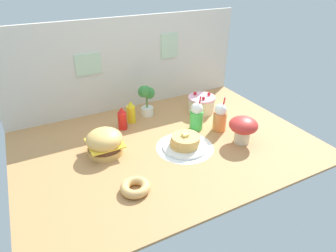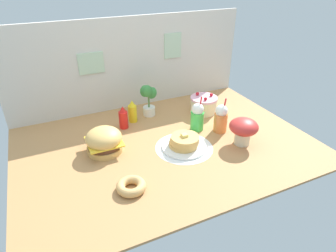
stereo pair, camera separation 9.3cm
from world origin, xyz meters
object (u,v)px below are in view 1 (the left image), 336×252
at_px(burger, 105,142).
at_px(mustard_bottle, 131,112).
at_px(pancake_stack, 185,142).
at_px(potted_plant, 147,99).
at_px(orange_float_cup, 220,117).
at_px(ketchup_bottle, 122,119).
at_px(donut_pink_glaze, 135,187).
at_px(mushroom_stool, 243,127).
at_px(layer_cake, 201,104).
at_px(cream_soda_cup, 196,116).

bearing_deg(burger, mustard_bottle, 46.31).
distance_m(pancake_stack, potted_plant, 0.70).
relative_size(burger, orange_float_cup, 0.88).
bearing_deg(ketchup_bottle, orange_float_cup, -28.85).
distance_m(ketchup_bottle, orange_float_cup, 0.89).
relative_size(donut_pink_glaze, potted_plant, 0.61).
height_order(orange_float_cup, potted_plant, potted_plant).
bearing_deg(donut_pink_glaze, burger, 94.79).
bearing_deg(ketchup_bottle, pancake_stack, -56.80).
bearing_deg(mushroom_stool, ketchup_bottle, 140.48).
distance_m(layer_cake, orange_float_cup, 0.41).
distance_m(potted_plant, mushroom_stool, 0.99).
bearing_deg(burger, pancake_stack, -20.56).
height_order(mustard_bottle, cream_soda_cup, cream_soda_cup).
bearing_deg(potted_plant, orange_float_cup, -50.64).
relative_size(pancake_stack, potted_plant, 1.11).
distance_m(burger, orange_float_cup, 1.05).
xyz_separation_m(pancake_stack, ketchup_bottle, (-0.35, 0.54, 0.05)).
bearing_deg(potted_plant, pancake_stack, -86.31).
bearing_deg(mustard_bottle, donut_pink_glaze, -109.62).
bearing_deg(mustard_bottle, potted_plant, 17.56).
height_order(pancake_stack, layer_cake, layer_cake).
xyz_separation_m(pancake_stack, potted_plant, (-0.04, 0.69, 0.13)).
bearing_deg(orange_float_cup, pancake_stack, -165.62).
distance_m(mustard_bottle, donut_pink_glaze, 0.99).
bearing_deg(donut_pink_glaze, layer_cake, 37.68).
bearing_deg(cream_soda_cup, donut_pink_glaze, -146.91).
bearing_deg(cream_soda_cup, mushroom_stool, -58.54).
distance_m(layer_cake, donut_pink_glaze, 1.34).
bearing_deg(ketchup_bottle, cream_soda_cup, -27.43).
relative_size(ketchup_bottle, cream_soda_cup, 0.67).
distance_m(cream_soda_cup, donut_pink_glaze, 0.98).
bearing_deg(layer_cake, burger, -165.77).
bearing_deg(pancake_stack, donut_pink_glaze, -151.59).
xyz_separation_m(burger, donut_pink_glaze, (0.05, -0.54, -0.07)).
relative_size(burger, potted_plant, 0.87).
bearing_deg(potted_plant, layer_cake, -18.22).
height_order(layer_cake, mushroom_stool, mushroom_stool).
relative_size(pancake_stack, mushroom_stool, 1.55).
relative_size(cream_soda_cup, mushroom_stool, 1.36).
height_order(pancake_stack, orange_float_cup, orange_float_cup).
height_order(layer_cake, orange_float_cup, orange_float_cup).
bearing_deg(pancake_stack, potted_plant, 93.69).
xyz_separation_m(ketchup_bottle, donut_pink_glaze, (-0.21, -0.85, -0.07)).
relative_size(cream_soda_cup, potted_plant, 0.98).
bearing_deg(orange_float_cup, potted_plant, 129.36).
height_order(burger, ketchup_bottle, ketchup_bottle).
distance_m(mustard_bottle, mushroom_stool, 1.05).
relative_size(pancake_stack, mustard_bottle, 1.70).
distance_m(pancake_stack, orange_float_cup, 0.45).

